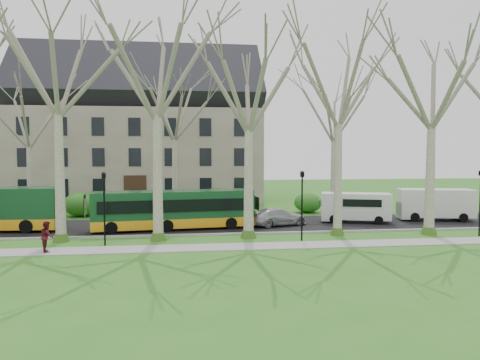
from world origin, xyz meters
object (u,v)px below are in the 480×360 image
at_px(sedan, 278,217).
at_px(van_b, 435,205).
at_px(pedestrian_b, 47,236).
at_px(bus_follow, 174,209).
at_px(van_a, 356,208).

distance_m(sedan, van_b, 13.17).
relative_size(sedan, pedestrian_b, 2.65).
bearing_deg(pedestrian_b, van_b, -93.02).
bearing_deg(sedan, pedestrian_b, 97.44).
bearing_deg(pedestrian_b, bus_follow, -65.34).
height_order(bus_follow, pedestrian_b, bus_follow).
bearing_deg(van_b, sedan, -162.73).
xyz_separation_m(bus_follow, sedan, (7.67, 0.59, -0.76)).
bearing_deg(van_a, sedan, -155.22).
bearing_deg(sedan, bus_follow, 75.09).
relative_size(van_b, pedestrian_b, 3.38).
xyz_separation_m(van_b, pedestrian_b, (-27.62, -8.35, -0.40)).
xyz_separation_m(van_a, van_b, (6.76, 0.24, 0.11)).
bearing_deg(van_a, van_b, 19.68).
xyz_separation_m(bus_follow, van_a, (14.02, 1.39, -0.27)).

